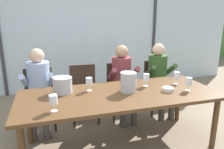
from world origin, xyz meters
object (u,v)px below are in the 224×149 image
(chair_center, at_px, (120,85))
(wine_glass_spare_empty, at_px, (189,81))
(chair_left_of_center, at_px, (84,88))
(ice_bucket_primary, at_px, (128,82))
(person_olive_shirt, at_px, (159,74))
(person_maroon_top, at_px, (123,77))
(dining_table, at_px, (120,98))
(chair_right_of_center, at_px, (157,82))
(wine_glass_center_pour, at_px, (146,78))
(wine_glass_by_right_taster, at_px, (53,100))
(chair_near_curtain, at_px, (39,93))
(person_pale_blue_shirt, at_px, (39,84))
(ice_bucket_secondary, at_px, (63,85))
(wine_glass_by_left_taster, at_px, (177,76))
(tasting_bowl, at_px, (168,89))
(wine_glass_near_bucket, at_px, (89,82))

(chair_center, height_order, wine_glass_spare_empty, wine_glass_spare_empty)
(chair_left_of_center, xyz_separation_m, ice_bucket_primary, (0.43, -0.89, 0.34))
(person_olive_shirt, bearing_deg, person_maroon_top, -178.15)
(dining_table, relative_size, chair_right_of_center, 2.77)
(chair_right_of_center, bearing_deg, wine_glass_center_pour, -123.77)
(person_maroon_top, xyz_separation_m, wine_glass_by_right_taster, (-1.12, -1.07, 0.16))
(chair_near_curtain, xyz_separation_m, wine_glass_by_right_taster, (0.18, -1.19, 0.33))
(chair_near_curtain, bearing_deg, chair_right_of_center, -1.63)
(chair_center, xyz_separation_m, person_olive_shirt, (0.66, -0.12, 0.17))
(ice_bucket_primary, bearing_deg, chair_near_curtain, 142.15)
(chair_left_of_center, xyz_separation_m, wine_glass_by_right_taster, (-0.50, -1.22, 0.33))
(person_maroon_top, bearing_deg, chair_near_curtain, 177.37)
(ice_bucket_primary, bearing_deg, person_pale_blue_shirt, 145.89)
(person_maroon_top, xyz_separation_m, ice_bucket_secondary, (-0.99, -0.55, 0.14))
(dining_table, distance_m, wine_glass_by_left_taster, 0.91)
(person_maroon_top, distance_m, wine_glass_by_right_taster, 1.56)
(chair_right_of_center, relative_size, wine_glass_spare_empty, 5.12)
(tasting_bowl, height_order, wine_glass_near_bucket, wine_glass_near_bucket)
(chair_right_of_center, bearing_deg, person_maroon_top, -165.98)
(ice_bucket_primary, xyz_separation_m, wine_glass_near_bucket, (-0.47, 0.18, -0.01))
(ice_bucket_secondary, bearing_deg, chair_right_of_center, 21.48)
(chair_right_of_center, xyz_separation_m, tasting_bowl, (-0.40, -1.00, 0.23))
(chair_near_curtain, bearing_deg, wine_glass_near_bucket, -48.34)
(chair_left_of_center, height_order, chair_right_of_center, same)
(ice_bucket_primary, xyz_separation_m, tasting_bowl, (0.49, -0.14, -0.10))
(wine_glass_near_bucket, xyz_separation_m, wine_glass_spare_empty, (1.22, -0.37, 0.00))
(wine_glass_by_left_taster, xyz_separation_m, wine_glass_spare_empty, (-0.01, -0.29, 0.00))
(dining_table, distance_m, person_pale_blue_shirt, 1.25)
(dining_table, distance_m, chair_near_curtain, 1.34)
(ice_bucket_primary, bearing_deg, wine_glass_center_pour, 23.29)
(chair_near_curtain, bearing_deg, ice_bucket_secondary, -66.22)
(person_maroon_top, height_order, wine_glass_spare_empty, person_maroon_top)
(chair_right_of_center, height_order, wine_glass_center_pour, wine_glass_center_pour)
(person_maroon_top, height_order, wine_glass_center_pour, person_maroon_top)
(chair_near_curtain, distance_m, wine_glass_near_bucket, 0.99)
(person_olive_shirt, xyz_separation_m, tasting_bowl, (-0.37, -0.88, 0.06))
(chair_left_of_center, height_order, wine_glass_by_left_taster, wine_glass_by_left_taster)
(wine_glass_spare_empty, bearing_deg, dining_table, 169.52)
(tasting_bowl, height_order, wine_glass_by_right_taster, wine_glass_by_right_taster)
(chair_near_curtain, relative_size, person_maroon_top, 0.74)
(chair_near_curtain, bearing_deg, person_pale_blue_shirt, -87.03)
(wine_glass_by_left_taster, bearing_deg, chair_left_of_center, 146.11)
(dining_table, bearing_deg, person_maroon_top, 67.93)
(person_olive_shirt, relative_size, wine_glass_by_right_taster, 6.95)
(ice_bucket_secondary, bearing_deg, wine_glass_spare_empty, -14.05)
(chair_right_of_center, height_order, ice_bucket_secondary, ice_bucket_secondary)
(chair_left_of_center, height_order, ice_bucket_secondary, ice_bucket_secondary)
(tasting_bowl, bearing_deg, chair_center, 106.26)
(chair_center, distance_m, ice_bucket_secondary, 1.24)
(person_olive_shirt, height_order, wine_glass_near_bucket, person_olive_shirt)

